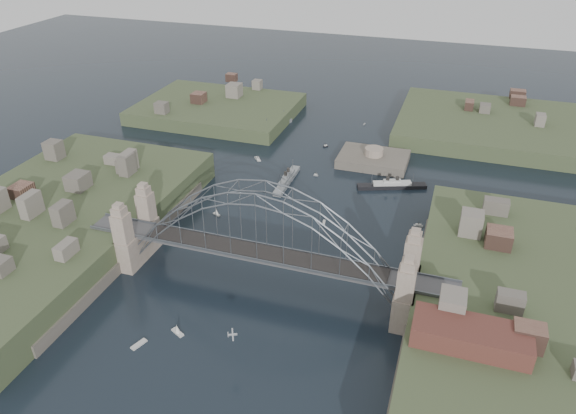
{
  "coord_description": "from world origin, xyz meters",
  "views": [
    {
      "loc": [
        35.72,
        -89.44,
        75.92
      ],
      "look_at": [
        0.0,
        18.0,
        10.0
      ],
      "focal_mm": 33.49,
      "sensor_mm": 36.0,
      "label": 1
    }
  ],
  "objects_px": {
    "fort_island": "(373,164)",
    "ocean_liner": "(392,186)",
    "naval_cruiser_far": "(276,126)",
    "bridge": "(262,238)",
    "wharf_shed": "(471,336)",
    "naval_cruiser_near": "(287,180)"
  },
  "relations": [
    {
      "from": "fort_island",
      "to": "naval_cruiser_near",
      "type": "bearing_deg",
      "value": -136.03
    },
    {
      "from": "naval_cruiser_near",
      "to": "ocean_liner",
      "type": "relative_size",
      "value": 0.94
    },
    {
      "from": "bridge",
      "to": "ocean_liner",
      "type": "distance_m",
      "value": 59.72
    },
    {
      "from": "bridge",
      "to": "naval_cruiser_far",
      "type": "relative_size",
      "value": 4.57
    },
    {
      "from": "fort_island",
      "to": "naval_cruiser_far",
      "type": "height_order",
      "value": "naval_cruiser_far"
    },
    {
      "from": "ocean_liner",
      "to": "naval_cruiser_far",
      "type": "bearing_deg",
      "value": 145.62
    },
    {
      "from": "bridge",
      "to": "fort_island",
      "type": "bearing_deg",
      "value": 80.27
    },
    {
      "from": "fort_island",
      "to": "naval_cruiser_near",
      "type": "relative_size",
      "value": 1.15
    },
    {
      "from": "wharf_shed",
      "to": "ocean_liner",
      "type": "relative_size",
      "value": 0.99
    },
    {
      "from": "naval_cruiser_far",
      "to": "bridge",
      "type": "bearing_deg",
      "value": -72.23
    },
    {
      "from": "bridge",
      "to": "naval_cruiser_near",
      "type": "relative_size",
      "value": 4.39
    },
    {
      "from": "fort_island",
      "to": "ocean_liner",
      "type": "bearing_deg",
      "value": -60.72
    },
    {
      "from": "wharf_shed",
      "to": "naval_cruiser_near",
      "type": "distance_m",
      "value": 83.27
    },
    {
      "from": "fort_island",
      "to": "wharf_shed",
      "type": "bearing_deg",
      "value": -69.15
    },
    {
      "from": "fort_island",
      "to": "ocean_liner",
      "type": "relative_size",
      "value": 1.09
    },
    {
      "from": "bridge",
      "to": "ocean_liner",
      "type": "bearing_deg",
      "value": 69.56
    },
    {
      "from": "fort_island",
      "to": "bridge",
      "type": "bearing_deg",
      "value": -99.73
    },
    {
      "from": "wharf_shed",
      "to": "fort_island",
      "type": "bearing_deg",
      "value": 110.85
    },
    {
      "from": "fort_island",
      "to": "ocean_liner",
      "type": "distance_m",
      "value": 17.34
    },
    {
      "from": "wharf_shed",
      "to": "ocean_liner",
      "type": "bearing_deg",
      "value": 108.86
    },
    {
      "from": "wharf_shed",
      "to": "bridge",
      "type": "bearing_deg",
      "value": 162.35
    },
    {
      "from": "bridge",
      "to": "wharf_shed",
      "type": "relative_size",
      "value": 4.2
    }
  ]
}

